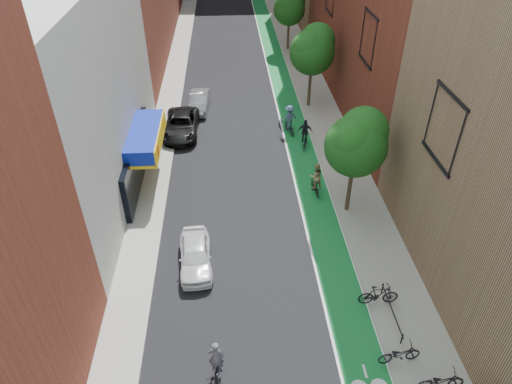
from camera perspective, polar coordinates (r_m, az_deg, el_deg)
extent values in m
plane|color=black|center=(19.73, 1.16, -21.43)|extent=(160.00, 160.00, 0.00)
cube|color=#12652E|center=(40.47, 3.79, 11.76)|extent=(2.00, 68.00, 0.01)
cube|color=gray|center=(40.42, -10.70, 11.28)|extent=(2.00, 68.00, 0.15)
cube|color=gray|center=(40.83, 7.35, 11.87)|extent=(3.00, 68.00, 0.15)
cube|color=silver|center=(28.52, -24.34, 10.99)|extent=(8.00, 20.00, 12.00)
cylinder|color=#332619|center=(26.29, 11.61, 0.49)|extent=(0.24, 0.24, 3.30)
sphere|color=#154512|center=(24.83, 12.36, 5.62)|extent=(3.36, 3.36, 3.36)
sphere|color=#154512|center=(24.85, 13.30, 7.41)|extent=(2.64, 2.64, 2.64)
sphere|color=#154512|center=(24.27, 11.99, 6.22)|extent=(2.40, 2.40, 2.40)
cylinder|color=#332619|center=(38.21, 6.71, 12.90)|extent=(0.24, 0.24, 3.47)
sphere|color=#154512|center=(37.18, 7.03, 16.95)|extent=(3.53, 3.53, 3.53)
sphere|color=#154512|center=(37.30, 7.67, 18.19)|extent=(2.77, 2.77, 2.77)
sphere|color=#154512|center=(36.69, 6.68, 17.55)|extent=(2.52, 2.52, 2.52)
cylinder|color=#332619|center=(51.25, 4.04, 18.96)|extent=(0.24, 0.24, 3.19)
sphere|color=#154512|center=(50.54, 4.17, 21.81)|extent=(3.25, 3.25, 3.25)
sphere|color=#154512|center=(50.72, 4.65, 22.66)|extent=(2.55, 2.55, 2.55)
sphere|color=#154512|center=(50.10, 3.87, 22.25)|extent=(2.32, 2.32, 2.32)
imported|color=white|center=(23.19, -7.59, -7.82)|extent=(1.87, 4.05, 1.34)
imported|color=black|center=(34.65, -9.33, 8.28)|extent=(2.60, 5.37, 1.47)
imported|color=gray|center=(38.23, -7.11, 11.16)|extent=(1.78, 4.27, 1.37)
imported|color=black|center=(19.26, -4.91, -21.28)|extent=(0.79, 1.80, 0.92)
imported|color=#4E4D55|center=(18.72, -5.03, -19.83)|extent=(0.64, 0.46, 1.66)
imported|color=black|center=(28.14, 7.42, 0.64)|extent=(0.64, 1.56, 0.91)
imported|color=tan|center=(27.80, 7.50, 2.02)|extent=(0.91, 0.76, 1.71)
imported|color=black|center=(32.80, 6.11, 6.27)|extent=(0.94, 1.74, 0.87)
imported|color=black|center=(32.50, 6.17, 7.56)|extent=(1.09, 0.65, 1.74)
imported|color=black|center=(34.47, 4.18, 8.20)|extent=(0.97, 1.94, 1.12)
imported|color=#3E5471|center=(34.23, 4.21, 9.32)|extent=(1.31, 0.95, 1.83)
imported|color=black|center=(20.02, 22.13, -21.07)|extent=(1.86, 0.69, 0.97)
imported|color=black|center=(21.89, 15.07, -12.31)|extent=(1.86, 0.53, 1.12)
imported|color=black|center=(20.24, 17.50, -18.76)|extent=(1.83, 0.81, 0.93)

